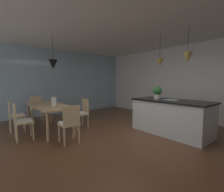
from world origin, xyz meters
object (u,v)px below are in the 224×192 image
object	(u,v)px
chair_near_left	(15,114)
chair_near_right	(21,120)
chair_window_end	(36,108)
kitchen_island	(171,116)
chair_far_right	(82,112)
dining_table	(49,107)
potted_plant_on_island	(157,92)
vase_on_dining_table	(54,101)
chair_kitchen_end	(70,123)

from	to	relation	value
chair_near_left	chair_near_right	distance (m)	0.90
chair_window_end	kitchen_island	xyz separation A→B (m)	(3.77, 2.41, -0.01)
chair_near_left	chair_far_right	size ratio (longest dim) A/B	1.00
dining_table	kitchen_island	xyz separation A→B (m)	(2.40, 2.41, -0.20)
chair_near_right	kitchen_island	world-z (taller)	kitchen_island
chair_window_end	potted_plant_on_island	xyz separation A→B (m)	(3.33, 2.41, 0.62)
dining_table	vase_on_dining_table	size ratio (longest dim) A/B	8.51
chair_near_right	chair_far_right	bearing A→B (deg)	89.82
chair_far_right	kitchen_island	xyz separation A→B (m)	(1.95, 1.61, -0.01)
chair_kitchen_end	potted_plant_on_island	bearing A→B (deg)	76.23
kitchen_island	potted_plant_on_island	xyz separation A→B (m)	(-0.44, 0.00, 0.63)
chair_near_right	chair_near_left	bearing A→B (deg)	180.00
dining_table	chair_window_end	distance (m)	1.38
chair_far_right	kitchen_island	world-z (taller)	kitchen_island
kitchen_island	chair_kitchen_end	bearing A→B (deg)	-113.20
vase_on_dining_table	chair_near_left	bearing A→B (deg)	-126.34
dining_table	potted_plant_on_island	world-z (taller)	potted_plant_on_island
kitchen_island	chair_near_left	bearing A→B (deg)	-131.67
chair_window_end	chair_near_right	size ratio (longest dim) A/B	1.00
chair_near_right	potted_plant_on_island	bearing A→B (deg)	64.74
chair_far_right	chair_kitchen_end	bearing A→B (deg)	-41.11
dining_table	chair_near_right	distance (m)	0.93
chair_kitchen_end	chair_near_right	bearing A→B (deg)	-139.27
dining_table	chair_near_right	bearing A→B (deg)	-60.82
chair_near_left	dining_table	bearing A→B (deg)	60.39
chair_window_end	chair_kitchen_end	distance (m)	2.74
chair_window_end	potted_plant_on_island	size ratio (longest dim) A/B	2.44
chair_window_end	potted_plant_on_island	bearing A→B (deg)	35.87
chair_window_end	vase_on_dining_table	bearing A→B (deg)	2.67
chair_far_right	chair_near_right	world-z (taller)	same
vase_on_dining_table	chair_near_right	bearing A→B (deg)	-73.76
chair_kitchen_end	kitchen_island	size ratio (longest dim) A/B	0.43
chair_far_right	vase_on_dining_table	xyz separation A→B (m)	(-0.26, -0.72, 0.37)
chair_kitchen_end	kitchen_island	xyz separation A→B (m)	(1.03, 2.41, -0.01)
chair_near_right	potted_plant_on_island	distance (m)	3.60
dining_table	chair_near_left	world-z (taller)	chair_near_left
chair_near_right	kitchen_island	bearing A→B (deg)	58.61
chair_near_left	potted_plant_on_island	distance (m)	4.06
chair_window_end	kitchen_island	world-z (taller)	kitchen_island
chair_window_end	chair_far_right	xyz separation A→B (m)	(1.82, 0.79, 0.00)
chair_far_right	chair_near_left	bearing A→B (deg)	-119.53
chair_near_left	chair_kitchen_end	size ratio (longest dim) A/B	1.00
chair_kitchen_end	kitchen_island	distance (m)	2.63
dining_table	chair_far_right	distance (m)	0.93
dining_table	chair_near_left	distance (m)	0.94
chair_window_end	potted_plant_on_island	distance (m)	4.15
potted_plant_on_island	vase_on_dining_table	xyz separation A→B (m)	(-1.77, -2.33, -0.25)
chair_window_end	kitchen_island	distance (m)	4.47
chair_kitchen_end	vase_on_dining_table	distance (m)	1.24
chair_near_left	chair_near_right	size ratio (longest dim) A/B	1.00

